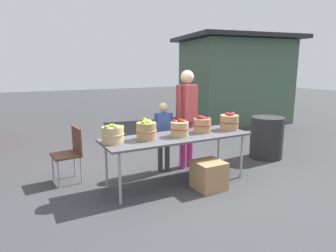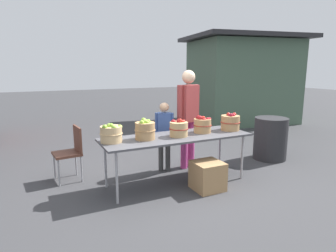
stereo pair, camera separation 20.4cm
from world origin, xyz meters
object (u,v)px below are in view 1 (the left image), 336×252
Objects in this scene: trash_barrel at (267,137)px; market_table at (177,138)px; apple_basket_green_0 at (113,134)px; produce_crate at (209,175)px; apple_basket_red_0 at (180,128)px; vendor_adult at (187,111)px; child_customer at (164,131)px; apple_basket_red_2 at (229,122)px; apple_basket_red_1 at (202,125)px; folding_chair at (70,150)px; apple_basket_green_1 at (146,130)px.

market_table is at bearing -172.31° from trash_barrel.
market_table is 1.00m from apple_basket_green_0.
trash_barrel is 1.95× the size of produce_crate.
apple_basket_green_0 is at bearing 176.39° from market_table.
apple_basket_red_0 reaches higher than produce_crate.
vendor_adult is 1.44× the size of child_customer.
apple_basket_red_2 is at bearing 113.97° from vendor_adult.
folding_chair is (-1.92, 0.80, -0.37)m from apple_basket_red_1.
trash_barrel is 2.06m from produce_crate.
child_customer is 1.39× the size of folding_chair.
apple_basket_green_1 reaches higher than trash_barrel.
vendor_adult reaches higher than apple_basket_red_1.
apple_basket_red_1 is 0.34× the size of folding_chair.
trash_barrel is at bearing 76.01° from folding_chair.
folding_chair is (-2.43, 0.85, -0.38)m from apple_basket_red_2.
apple_basket_red_2 is 0.19× the size of vendor_adult.
apple_basket_red_2 is (0.99, -0.01, 0.17)m from market_table.
apple_basket_red_1 is at bearing 153.32° from child_customer.
apple_basket_red_1 is 0.36× the size of trash_barrel.
produce_crate is (0.80, -0.44, -0.68)m from apple_basket_green_1.
trash_barrel is at bearing 5.87° from apple_basket_green_1.
child_customer reaches higher than produce_crate.
produce_crate is (0.30, -0.42, -0.50)m from market_table.
market_table is 1.68m from folding_chair.
market_table is 2.26m from trash_barrel.
apple_basket_green_1 reaches higher than market_table.
vendor_adult is at bearing 28.34° from apple_basket_green_1.
trash_barrel is at bearing 4.24° from apple_basket_green_0.
child_customer reaches higher than apple_basket_red_0.
vendor_adult reaches higher than folding_chair.
child_customer reaches higher than apple_basket_red_2.
apple_basket_red_2 is (1.50, -0.03, -0.00)m from apple_basket_green_1.
trash_barrel is at bearing 8.56° from apple_basket_red_1.
vendor_adult is (1.02, 0.55, 0.13)m from apple_basket_green_1.
market_table is 7.86× the size of apple_basket_red_0.
produce_crate is at bearing 62.14° from vendor_adult.
market_table is 0.17m from apple_basket_red_0.
apple_basket_red_0 is (0.52, -0.05, -0.01)m from apple_basket_green_1.
folding_chair is (-1.44, 0.84, -0.20)m from market_table.
folding_chair reaches higher than market_table.
apple_basket_green_0 is at bearing 177.97° from apple_basket_red_2.
apple_basket_red_0 is 0.36× the size of trash_barrel.
vendor_adult is 2.11× the size of trash_barrel.
apple_basket_red_0 is 1.00× the size of apple_basket_red_1.
folding_chair is at bearing -23.13° from vendor_adult.
apple_basket_red_1 reaches higher than produce_crate.
apple_basket_red_2 is at bearing 1.23° from apple_basket_red_0.
vendor_adult is (0.52, 0.57, 0.31)m from market_table.
vendor_adult reaches higher than apple_basket_red_2.
apple_basket_red_2 is 1.11m from child_customer.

